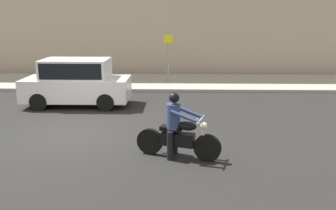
% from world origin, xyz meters
% --- Properties ---
extents(ground_plane, '(80.00, 80.00, 0.00)m').
position_xyz_m(ground_plane, '(0.00, 0.00, 0.00)').
color(ground_plane, black).
extents(sidewalk_slab, '(40.00, 4.40, 0.14)m').
position_xyz_m(sidewalk_slab, '(0.00, 8.00, 0.07)').
color(sidewalk_slab, '#99968E').
rests_on(sidewalk_slab, ground_plane).
extents(motorcycle_with_rider_denim_blue, '(2.08, 0.87, 1.62)m').
position_xyz_m(motorcycle_with_rider_denim_blue, '(3.01, -1.80, 0.66)').
color(motorcycle_with_rider_denim_blue, black).
rests_on(motorcycle_with_rider_denim_blue, ground_plane).
extents(parked_hatchback_white, '(3.97, 1.76, 1.80)m').
position_xyz_m(parked_hatchback_white, '(-0.83, 3.29, 0.94)').
color(parked_hatchback_white, silver).
rests_on(parked_hatchback_white, ground_plane).
extents(street_sign_post, '(0.44, 0.08, 2.37)m').
position_xyz_m(street_sign_post, '(2.55, 7.94, 1.58)').
color(street_sign_post, gray).
rests_on(street_sign_post, sidewalk_slab).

